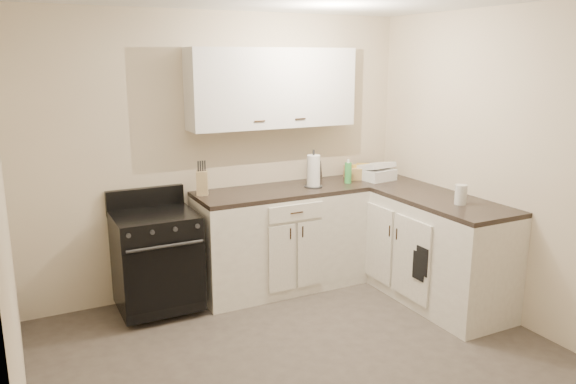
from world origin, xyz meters
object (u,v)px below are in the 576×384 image
countertop_grill (376,174)px  paper_towel (313,171)px  knife_block (202,183)px  wicker_basket (362,173)px  stove (157,260)px

countertop_grill → paper_towel: bearing=172.2°
knife_block → wicker_basket: 1.63m
stove → knife_block: bearing=17.2°
knife_block → wicker_basket: bearing=21.0°
knife_block → countertop_grill: 1.73m
knife_block → paper_towel: size_ratio=0.71×
stove → paper_towel: 1.60m
stove → wicker_basket: bearing=2.6°
knife_block → wicker_basket: size_ratio=0.63×
paper_towel → countertop_grill: (0.71, -0.00, -0.09)m
stove → countertop_grill: countertop_grill is taller
paper_towel → stove: bearing=179.1°
stove → knife_block: knife_block is taller
knife_block → paper_towel: paper_towel is taller
stove → paper_towel: bearing=-0.9°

